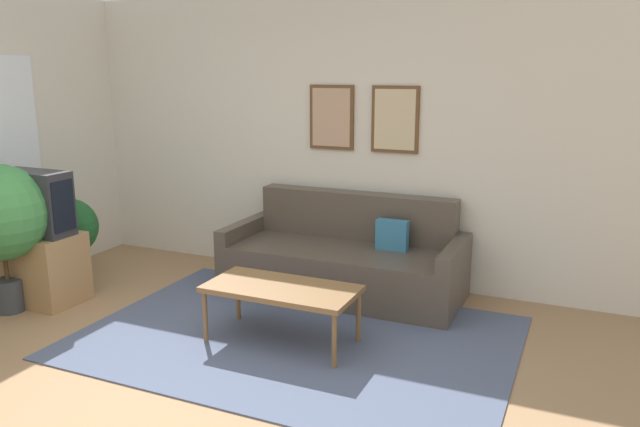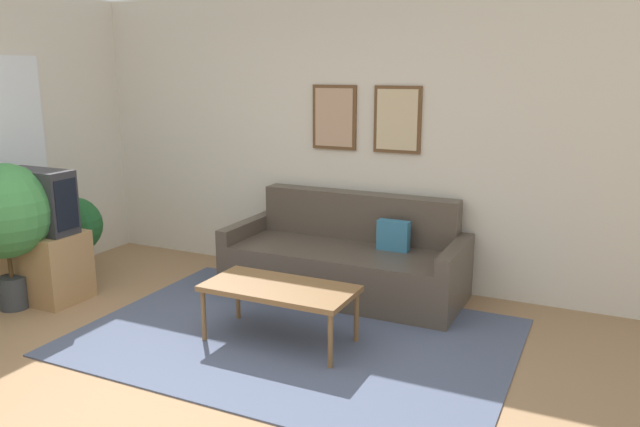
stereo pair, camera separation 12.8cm
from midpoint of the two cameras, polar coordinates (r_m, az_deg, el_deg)
ground_plane at (r=4.07m, az=-16.85°, el=-16.85°), size 16.00×16.00×0.00m
area_rug at (r=4.83m, az=-1.55°, el=-11.22°), size 3.20×2.23×0.01m
wall_back at (r=6.02m, az=1.15°, el=6.97°), size 8.00×0.09×2.70m
couch at (r=5.66m, az=3.08°, el=-4.36°), size 2.12×0.90×0.88m
coffee_table at (r=4.62m, az=-2.93°, el=-7.06°), size 1.12×0.55×0.44m
tv_stand at (r=6.00m, az=-23.30°, el=-4.37°), size 0.70×0.48×0.61m
tv at (r=5.86m, az=-23.79°, el=1.04°), size 0.67×0.28×0.55m
potted_plant_tall at (r=5.74m, az=-26.36°, el=0.01°), size 0.79×0.79×1.25m
potted_plant_by_window at (r=6.29m, az=-21.06°, el=-1.45°), size 0.54×0.54×0.83m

